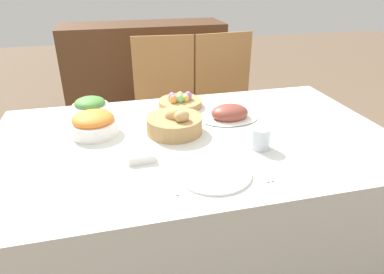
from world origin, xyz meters
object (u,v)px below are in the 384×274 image
object	(u,v)px
chair_far_center	(166,108)
spoon	(263,167)
egg_basket	(180,102)
fork	(170,179)
ham_platter	(230,114)
dinner_plate	(214,173)
green_salad_bowl	(90,106)
bread_basket	(174,123)
sideboard	(146,79)
knife	(255,168)
chair_far_right	(228,103)
butter_dish	(141,157)
carrot_bowl	(94,124)
drinking_cup	(260,138)

from	to	relation	value
chair_far_center	spoon	world-z (taller)	chair_far_center
egg_basket	fork	bearing A→B (deg)	-105.02
ham_platter	dinner_plate	xyz separation A→B (m)	(-0.22, -0.45, -0.02)
chair_far_center	green_salad_bowl	size ratio (longest dim) A/B	5.62
dinner_plate	spoon	size ratio (longest dim) A/B	1.40
bread_basket	green_salad_bowl	xyz separation A→B (m)	(-0.37, 0.31, -0.00)
chair_far_center	ham_platter	bearing A→B (deg)	-70.94
sideboard	knife	distance (m)	2.07
chair_far_right	butter_dish	world-z (taller)	chair_far_right
sideboard	fork	bearing A→B (deg)	-94.12
carrot_bowl	dinner_plate	xyz separation A→B (m)	(0.42, -0.44, -0.04)
fork	drinking_cup	size ratio (longest dim) A/B	2.17
bread_basket	carrot_bowl	bearing A→B (deg)	168.41
green_salad_bowl	butter_dish	world-z (taller)	green_salad_bowl
drinking_cup	sideboard	bearing A→B (deg)	97.59
sideboard	drinking_cup	distance (m)	1.94
sideboard	green_salad_bowl	world-z (taller)	sideboard
green_salad_bowl	butter_dish	size ratio (longest dim) A/B	1.76
chair_far_right	dinner_plate	bearing A→B (deg)	-117.29
chair_far_center	dinner_plate	world-z (taller)	chair_far_center
sideboard	fork	world-z (taller)	sideboard
chair_far_right	bread_basket	xyz separation A→B (m)	(-0.55, -0.82, 0.26)
ham_platter	fork	world-z (taller)	ham_platter
egg_basket	butter_dish	distance (m)	0.58
ham_platter	green_salad_bowl	bearing A→B (deg)	160.97
knife	bread_basket	bearing A→B (deg)	117.19
carrot_bowl	chair_far_center	bearing A→B (deg)	59.19
dinner_plate	knife	xyz separation A→B (m)	(0.16, 0.00, -0.00)
dinner_plate	drinking_cup	distance (m)	0.28
chair_far_center	bread_basket	xyz separation A→B (m)	(-0.10, -0.82, 0.26)
fork	dinner_plate	bearing A→B (deg)	-4.28
bread_basket	knife	size ratio (longest dim) A/B	1.28
sideboard	bread_basket	distance (m)	1.70
chair_far_center	knife	world-z (taller)	chair_far_center
ham_platter	butter_dish	bearing A→B (deg)	-147.21
ham_platter	fork	distance (m)	0.59
bread_basket	egg_basket	xyz separation A→B (m)	(0.09, 0.30, -0.02)
dinner_plate	spoon	xyz separation A→B (m)	(0.19, 0.00, -0.00)
sideboard	chair_far_center	bearing A→B (deg)	-87.14
ham_platter	carrot_bowl	xyz separation A→B (m)	(-0.63, -0.01, 0.02)
bread_basket	green_salad_bowl	size ratio (longest dim) A/B	1.40
egg_basket	drinking_cup	size ratio (longest dim) A/B	2.59
egg_basket	fork	world-z (taller)	egg_basket
bread_basket	fork	size ratio (longest dim) A/B	1.28
chair_far_right	sideboard	distance (m)	0.99
ham_platter	knife	world-z (taller)	ham_platter
chair_far_right	bread_basket	distance (m)	1.02
knife	drinking_cup	distance (m)	0.17
carrot_bowl	fork	world-z (taller)	carrot_bowl
spoon	bread_basket	bearing A→B (deg)	128.98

